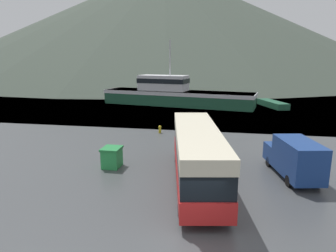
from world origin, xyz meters
TOP-DOWN VIEW (x-y plane):
  - ground_plane at (0.00, 0.00)m, footprint 400.00×400.00m
  - water_surface at (0.00, 139.80)m, footprint 240.00×240.00m
  - hill_backdrop at (-31.13, 152.83)m, footprint 222.56×222.56m
  - tour_bus at (-0.47, 6.09)m, footprint 4.51×11.60m
  - delivery_van at (5.61, 8.19)m, footprint 3.02×5.89m
  - fishing_boat at (-7.09, 37.90)m, footprint 25.85×9.80m
  - storage_bin at (-6.63, 7.83)m, footprint 1.28×1.47m
  - small_boat at (8.81, 38.73)m, footprint 4.23×7.36m
  - mooring_bollard at (-5.40, 18.34)m, footprint 0.31×0.31m

SIDE VIEW (x-z plane):
  - ground_plane at x=0.00m, z-range 0.00..0.00m
  - water_surface at x=0.00m, z-range 0.00..0.00m
  - mooring_bollard at x=-5.40m, z-range 0.03..0.83m
  - small_boat at x=8.81m, z-range 0.00..0.94m
  - storage_bin at x=-6.63m, z-range 0.01..1.45m
  - delivery_van at x=5.61m, z-range 0.06..2.63m
  - fishing_boat at x=-7.09m, z-range -3.48..7.17m
  - tour_bus at x=-0.47m, z-range 0.21..3.65m
  - hill_backdrop at x=-31.13m, z-range 0.00..53.89m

